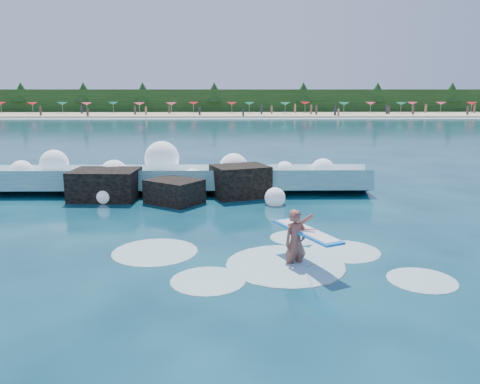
{
  "coord_description": "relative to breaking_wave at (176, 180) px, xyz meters",
  "views": [
    {
      "loc": [
        1.25,
        -13.07,
        4.42
      ],
      "look_at": [
        1.5,
        2.0,
        1.2
      ],
      "focal_mm": 35.0,
      "sensor_mm": 36.0,
      "label": 1
    }
  ],
  "objects": [
    {
      "name": "surfer_with_board",
      "position": [
        4.27,
        -9.43,
        0.14
      ],
      "size": [
        1.57,
        2.93,
        1.79
      ],
      "color": "brown",
      "rests_on": "ground"
    },
    {
      "name": "breaking_wave",
      "position": [
        0.0,
        0.0,
        0.0
      ],
      "size": [
        17.29,
        2.73,
        1.49
      ],
      "color": "teal",
      "rests_on": "ground"
    },
    {
      "name": "wave_spray",
      "position": [
        -0.35,
        0.03,
        0.51
      ],
      "size": [
        14.61,
        4.62,
        2.35
      ],
      "color": "white",
      "rests_on": "ground"
    },
    {
      "name": "rock_cluster",
      "position": [
        -0.17,
        -1.55,
        -0.02
      ],
      "size": [
        8.47,
        3.66,
        1.58
      ],
      "color": "black",
      "rests_on": "ground"
    },
    {
      "name": "beach",
      "position": [
        1.32,
        70.11,
        -0.32
      ],
      "size": [
        140.0,
        20.0,
        0.4
      ],
      "primitive_type": "cube",
      "color": "tan",
      "rests_on": "ground"
    },
    {
      "name": "beachgoers",
      "position": [
        1.34,
        68.87,
        0.57
      ],
      "size": [
        96.59,
        13.5,
        1.92
      ],
      "color": "#3F332D",
      "rests_on": "ground"
    },
    {
      "name": "wet_band",
      "position": [
        1.32,
        59.11,
        -0.48
      ],
      "size": [
        140.0,
        5.0,
        0.08
      ],
      "primitive_type": "cube",
      "color": "silver",
      "rests_on": "ground"
    },
    {
      "name": "beach_umbrellas",
      "position": [
        1.36,
        72.26,
        1.73
      ],
      "size": [
        111.14,
        6.81,
        0.5
      ],
      "color": "#EA4479",
      "rests_on": "ground"
    },
    {
      "name": "treeline",
      "position": [
        1.32,
        80.11,
        1.98
      ],
      "size": [
        140.0,
        4.0,
        5.0
      ],
      "primitive_type": "cube",
      "color": "black",
      "rests_on": "ground"
    },
    {
      "name": "surf_foam",
      "position": [
        3.48,
        -9.09,
        -0.52
      ],
      "size": [
        8.82,
        5.05,
        0.16
      ],
      "color": "silver",
      "rests_on": "ground"
    },
    {
      "name": "ground",
      "position": [
        1.32,
        -7.89,
        -0.52
      ],
      "size": [
        200.0,
        200.0,
        0.0
      ],
      "primitive_type": "plane",
      "color": "#072839",
      "rests_on": "ground"
    }
  ]
}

